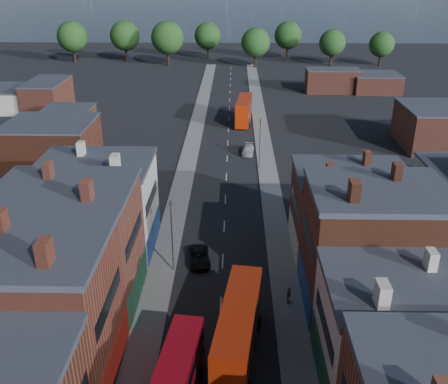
{
  "coord_description": "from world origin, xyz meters",
  "views": [
    {
      "loc": [
        1.13,
        -14.78,
        29.8
      ],
      "look_at": [
        0.0,
        38.83,
        5.28
      ],
      "focal_mm": 40.0,
      "sensor_mm": 36.0,
      "label": 1
    }
  ],
  "objects_px": {
    "bus_2": "(244,110)",
    "car_2": "(199,257)",
    "car_3": "(248,150)",
    "ped_3": "(289,295)",
    "bus_1": "(238,331)"
  },
  "relations": [
    {
      "from": "car_2",
      "to": "bus_1",
      "type": "bearing_deg",
      "value": -81.59
    },
    {
      "from": "bus_2",
      "to": "car_3",
      "type": "height_order",
      "value": "bus_2"
    },
    {
      "from": "bus_1",
      "to": "ped_3",
      "type": "distance_m",
      "value": 8.93
    },
    {
      "from": "bus_1",
      "to": "ped_3",
      "type": "bearing_deg",
      "value": 63.99
    },
    {
      "from": "bus_1",
      "to": "car_2",
      "type": "xyz_separation_m",
      "value": [
        -4.19,
        14.47,
        -2.1
      ]
    },
    {
      "from": "car_2",
      "to": "car_3",
      "type": "xyz_separation_m",
      "value": [
        6.15,
        34.73,
        0.0
      ]
    },
    {
      "from": "bus_1",
      "to": "car_3",
      "type": "xyz_separation_m",
      "value": [
        1.96,
        49.2,
        -2.1
      ]
    },
    {
      "from": "car_2",
      "to": "ped_3",
      "type": "distance_m",
      "value": 11.59
    },
    {
      "from": "bus_2",
      "to": "car_2",
      "type": "bearing_deg",
      "value": -90.71
    },
    {
      "from": "bus_2",
      "to": "car_2",
      "type": "distance_m",
      "value": 53.48
    },
    {
      "from": "bus_2",
      "to": "car_2",
      "type": "height_order",
      "value": "bus_2"
    },
    {
      "from": "bus_1",
      "to": "bus_2",
      "type": "height_order",
      "value": "bus_1"
    },
    {
      "from": "bus_2",
      "to": "ped_3",
      "type": "height_order",
      "value": "bus_2"
    },
    {
      "from": "bus_2",
      "to": "car_3",
      "type": "distance_m",
      "value": 18.53
    },
    {
      "from": "car_2",
      "to": "ped_3",
      "type": "xyz_separation_m",
      "value": [
        9.07,
        -7.21,
        0.31
      ]
    }
  ]
}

